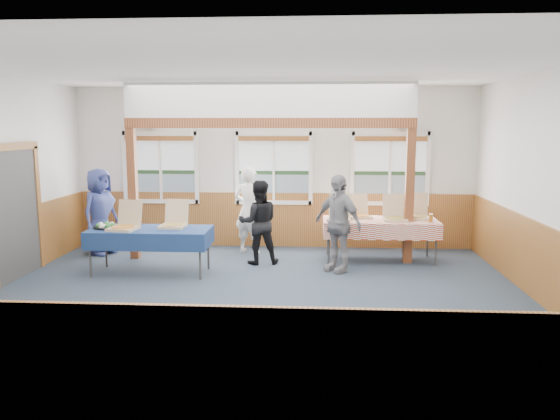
# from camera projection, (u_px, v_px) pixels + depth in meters

# --- Properties ---
(floor) EXTENTS (8.00, 8.00, 0.00)m
(floor) POSITION_uv_depth(u_px,v_px,m) (256.00, 300.00, 7.75)
(floor) COLOR #283641
(floor) RESTS_ON ground
(ceiling) EXTENTS (8.00, 8.00, 0.00)m
(ceiling) POSITION_uv_depth(u_px,v_px,m) (254.00, 68.00, 7.25)
(ceiling) COLOR white
(ceiling) RESTS_ON wall_back
(wall_back) EXTENTS (8.00, 0.00, 8.00)m
(wall_back) POSITION_uv_depth(u_px,v_px,m) (274.00, 168.00, 10.95)
(wall_back) COLOR silver
(wall_back) RESTS_ON floor
(wall_front) EXTENTS (8.00, 0.00, 8.00)m
(wall_front) POSITION_uv_depth(u_px,v_px,m) (203.00, 242.00, 4.05)
(wall_front) COLOR silver
(wall_front) RESTS_ON floor
(wall_right) EXTENTS (0.00, 8.00, 8.00)m
(wall_right) POSITION_uv_depth(u_px,v_px,m) (554.00, 190.00, 7.24)
(wall_right) COLOR silver
(wall_right) RESTS_ON floor
(wainscot_back) EXTENTS (7.98, 0.05, 1.10)m
(wainscot_back) POSITION_uv_depth(u_px,v_px,m) (274.00, 220.00, 11.09)
(wainscot_back) COLOR brown
(wainscot_back) RESTS_ON floor
(wainscot_front) EXTENTS (7.98, 0.05, 1.10)m
(wainscot_front) POSITION_uv_depth(u_px,v_px,m) (206.00, 373.00, 4.24)
(wainscot_front) COLOR brown
(wainscot_front) RESTS_ON floor
(wainscot_right) EXTENTS (0.05, 6.98, 1.10)m
(wainscot_right) POSITION_uv_depth(u_px,v_px,m) (546.00, 267.00, 7.41)
(wainscot_right) COLOR brown
(wainscot_right) RESTS_ON floor
(cased_opening) EXTENTS (0.06, 1.30, 2.10)m
(cased_opening) POSITION_uv_depth(u_px,v_px,m) (15.00, 214.00, 8.72)
(cased_opening) COLOR #383838
(cased_opening) RESTS_ON wall_left
(window_left) EXTENTS (1.56, 0.10, 1.46)m
(window_left) POSITION_uv_depth(u_px,v_px,m) (161.00, 164.00, 11.04)
(window_left) COLOR white
(window_left) RESTS_ON wall_back
(window_mid) EXTENTS (1.56, 0.10, 1.46)m
(window_mid) POSITION_uv_depth(u_px,v_px,m) (274.00, 164.00, 10.90)
(window_mid) COLOR white
(window_mid) RESTS_ON wall_back
(window_right) EXTENTS (1.56, 0.10, 1.46)m
(window_right) POSITION_uv_depth(u_px,v_px,m) (390.00, 165.00, 10.75)
(window_right) COLOR white
(window_right) RESTS_ON wall_back
(post_left) EXTENTS (0.15, 0.15, 2.40)m
(post_left) POSITION_uv_depth(u_px,v_px,m) (133.00, 194.00, 9.99)
(post_left) COLOR #592913
(post_left) RESTS_ON floor
(post_right) EXTENTS (0.15, 0.15, 2.40)m
(post_right) POSITION_uv_depth(u_px,v_px,m) (409.00, 197.00, 9.67)
(post_right) COLOR #592913
(post_right) RESTS_ON floor
(cross_beam) EXTENTS (5.15, 0.18, 0.18)m
(cross_beam) POSITION_uv_depth(u_px,v_px,m) (269.00, 123.00, 9.63)
(cross_beam) COLOR #592913
(cross_beam) RESTS_ON post_left
(table_left) EXTENTS (1.98, 0.88, 0.76)m
(table_left) POSITION_uv_depth(u_px,v_px,m) (150.00, 232.00, 9.04)
(table_left) COLOR #383838
(table_left) RESTS_ON floor
(table_right) EXTENTS (2.21, 1.43, 0.76)m
(table_right) POSITION_uv_depth(u_px,v_px,m) (380.00, 222.00, 9.91)
(table_right) COLOR #383838
(table_right) RESTS_ON floor
(pizza_box_a) EXTENTS (0.50, 0.57, 0.46)m
(pizza_box_a) POSITION_uv_depth(u_px,v_px,m) (124.00, 225.00, 8.94)
(pizza_box_a) COLOR tan
(pizza_box_a) RESTS_ON table_left
(pizza_box_b) EXTENTS (0.43, 0.52, 0.44)m
(pizza_box_b) POSITION_uv_depth(u_px,v_px,m) (173.00, 223.00, 9.15)
(pizza_box_b) COLOR tan
(pizza_box_b) RESTS_ON table_left
(pizza_box_c) EXTENTS (0.47, 0.55, 0.46)m
(pizza_box_c) POSITION_uv_depth(u_px,v_px,m) (339.00, 216.00, 9.84)
(pizza_box_c) COLOR tan
(pizza_box_c) RESTS_ON table_right
(pizza_box_d) EXTENTS (0.45, 0.52, 0.42)m
(pizza_box_d) POSITION_uv_depth(u_px,v_px,m) (360.00, 214.00, 10.10)
(pizza_box_d) COLOR tan
(pizza_box_d) RESTS_ON table_right
(pizza_box_e) EXTENTS (0.43, 0.51, 0.45)m
(pizza_box_e) POSITION_uv_depth(u_px,v_px,m) (395.00, 217.00, 9.80)
(pizza_box_e) COLOR tan
(pizza_box_e) RESTS_ON table_right
(pizza_box_f) EXTENTS (0.50, 0.58, 0.45)m
(pizza_box_f) POSITION_uv_depth(u_px,v_px,m) (416.00, 215.00, 9.99)
(pizza_box_f) COLOR tan
(pizza_box_f) RESTS_ON table_right
(veggie_tray) EXTENTS (0.41, 0.41, 0.09)m
(veggie_tray) POSITION_uv_depth(u_px,v_px,m) (106.00, 226.00, 9.07)
(veggie_tray) COLOR black
(veggie_tray) RESTS_ON table_left
(drink_glass) EXTENTS (0.07, 0.07, 0.15)m
(drink_glass) POSITION_uv_depth(u_px,v_px,m) (431.00, 218.00, 9.59)
(drink_glass) COLOR #A05B1A
(drink_glass) RESTS_ON table_right
(woman_white) EXTENTS (0.71, 0.59, 1.67)m
(woman_white) POSITION_uv_depth(u_px,v_px,m) (249.00, 210.00, 10.48)
(woman_white) COLOR white
(woman_white) RESTS_ON floor
(woman_black) EXTENTS (0.82, 0.70, 1.50)m
(woman_black) POSITION_uv_depth(u_px,v_px,m) (259.00, 222.00, 9.67)
(woman_black) COLOR black
(woman_black) RESTS_ON floor
(man_blue) EXTENTS (0.79, 0.94, 1.65)m
(man_blue) POSITION_uv_depth(u_px,v_px,m) (100.00, 212.00, 10.38)
(man_blue) COLOR #354184
(man_blue) RESTS_ON floor
(person_grey) EXTENTS (0.97, 0.96, 1.65)m
(person_grey) POSITION_uv_depth(u_px,v_px,m) (338.00, 223.00, 9.15)
(person_grey) COLOR gray
(person_grey) RESTS_ON floor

